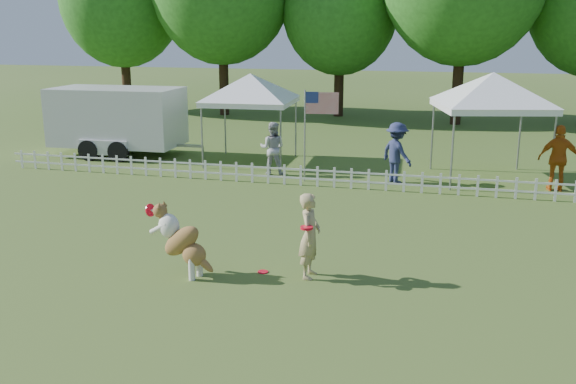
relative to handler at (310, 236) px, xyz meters
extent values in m
plane|color=#33531A|center=(-0.61, -0.10, -0.80)|extent=(120.00, 120.00, 0.00)
imported|color=tan|center=(0.00, 0.00, 0.00)|extent=(0.39, 0.59, 1.60)
cylinder|color=red|center=(-0.91, -0.01, -0.79)|extent=(0.22, 0.22, 0.02)
imported|color=#A8A8AD|center=(-3.09, 8.17, 0.03)|extent=(0.86, 0.69, 1.66)
imported|color=navy|center=(0.80, 8.05, 0.10)|extent=(1.30, 1.29, 1.80)
imported|color=#C15D16|center=(5.32, 8.16, 0.14)|extent=(1.13, 0.53, 1.89)
camera|label=1|loc=(2.48, -10.93, 3.70)|focal=40.00mm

